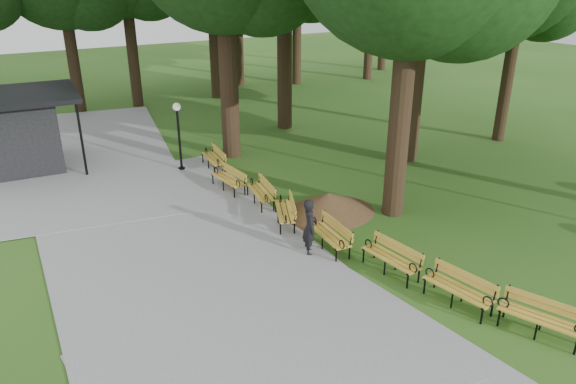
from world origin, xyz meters
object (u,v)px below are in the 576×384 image
bench_7 (213,159)px  kiosk (6,132)px  lamp_post (178,122)px  bench_3 (329,235)px  bench_1 (458,290)px  bench_2 (391,258)px  bench_0 (540,319)px  bench_6 (228,179)px  dirt_mound (328,203)px  bench_5 (260,192)px  person (310,227)px  bench_4 (285,211)px

bench_7 → kiosk: bearing=-114.5°
kiosk → lamp_post: 7.08m
bench_3 → bench_7: 8.15m
bench_1 → bench_7: same height
bench_2 → bench_3: same height
bench_0 → bench_6: (-2.45, 11.45, 0.00)m
bench_1 → bench_2: same height
bench_6 → dirt_mound: bearing=25.4°
bench_7 → bench_1: bearing=11.9°
bench_5 → bench_6: (-0.45, 1.71, 0.00)m
bench_3 → bench_5: bearing=-171.6°
bench_1 → person: bearing=-165.7°
lamp_post → bench_4: bearing=-80.2°
bench_5 → bench_6: 1.77m
bench_3 → bench_5: 3.96m
dirt_mound → bench_6: size_ratio=1.50×
kiosk → dirt_mound: bearing=-45.1°
kiosk → bench_3: size_ratio=2.67×
kiosk → dirt_mound: 13.63m
kiosk → bench_4: kiosk is taller
kiosk → bench_2: (8.12, -14.36, -1.15)m
person → bench_1: bearing=-132.0°
lamp_post → bench_6: (0.74, -3.04, -1.62)m
bench_5 → kiosk: bearing=-129.7°
bench_1 → bench_7: (-1.30, 12.15, 0.00)m
bench_5 → lamp_post: bearing=-156.2°
bench_6 → bench_2: bearing=5.0°
bench_5 → person: bearing=3.4°
lamp_post → bench_3: (1.41, -8.70, -1.62)m
bench_0 → bench_7: bearing=166.4°
bench_0 → bench_7: same height
person → bench_7: person is taller
bench_1 → bench_4: size_ratio=1.00×
person → bench_5: person is taller
bench_4 → bench_7: same height
person → dirt_mound: size_ratio=0.60×
kiosk → bench_1: 18.51m
lamp_post → bench_3: 8.97m
dirt_mound → bench_3: bearing=-124.2°
kiosk → dirt_mound: kiosk is taller
kiosk → bench_3: bearing=-54.9°
person → lamp_post: lamp_post is taller
bench_1 → bench_0: bearing=12.5°
bench_5 → bench_6: size_ratio=1.00×
bench_4 → bench_5: bearing=-157.4°
lamp_post → bench_2: lamp_post is taller
dirt_mound → bench_0: bearing=-87.4°
bench_1 → bench_4: same height
dirt_mound → bench_6: bearing=120.5°
lamp_post → bench_6: size_ratio=1.49×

